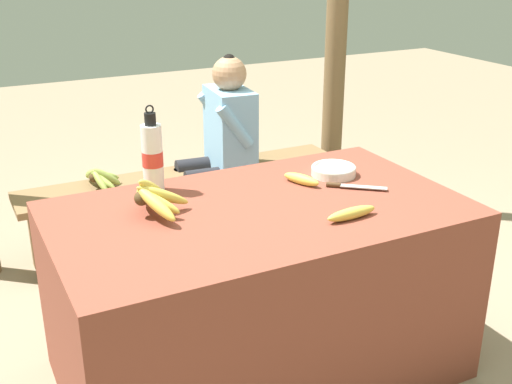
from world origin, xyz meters
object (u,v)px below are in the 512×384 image
at_px(loose_banana_front, 352,213).
at_px(seated_vendor, 222,138).
at_px(water_bottle, 152,157).
at_px(support_post_far, 338,3).
at_px(loose_banana_side, 301,179).
at_px(banana_bunch_green, 100,177).
at_px(serving_bowl, 334,170).
at_px(knife, 348,186).
at_px(wooden_bench, 186,185).
at_px(banana_bunch_ripe, 153,196).

distance_m(loose_banana_front, seated_vendor, 1.40).
relative_size(water_bottle, support_post_far, 0.13).
relative_size(loose_banana_side, banana_bunch_green, 0.56).
relative_size(serving_bowl, loose_banana_side, 1.10).
bearing_deg(knife, loose_banana_front, -83.55).
relative_size(serving_bowl, wooden_bench, 0.10).
relative_size(loose_banana_front, loose_banana_side, 1.23).
relative_size(seated_vendor, banana_bunch_green, 3.56).
xyz_separation_m(loose_banana_front, knife, (0.16, 0.25, -0.01)).
bearing_deg(support_post_far, knife, -121.22).
bearing_deg(banana_bunch_ripe, loose_banana_side, 2.25).
distance_m(banana_bunch_ripe, seated_vendor, 1.28).
height_order(banana_bunch_ripe, water_bottle, water_bottle).
relative_size(knife, seated_vendor, 0.19).
bearing_deg(knife, banana_bunch_ripe, -148.88).
bearing_deg(knife, banana_bunch_green, 159.21).
distance_m(water_bottle, seated_vendor, 1.08).
xyz_separation_m(serving_bowl, water_bottle, (-0.71, 0.17, 0.12)).
bearing_deg(serving_bowl, water_bottle, 166.93).
bearing_deg(water_bottle, serving_bowl, -13.07).
height_order(serving_bowl, banana_bunch_green, serving_bowl).
relative_size(serving_bowl, water_bottle, 0.54).
relative_size(banana_bunch_green, support_post_far, 0.12).
relative_size(serving_bowl, banana_bunch_green, 0.62).
bearing_deg(knife, seated_vendor, 130.05).
height_order(water_bottle, banana_bunch_green, water_bottle).
relative_size(water_bottle, loose_banana_side, 2.03).
bearing_deg(water_bottle, banana_bunch_green, 91.19).
bearing_deg(knife, wooden_bench, 139.92).
height_order(banana_bunch_ripe, loose_banana_front, banana_bunch_ripe).
bearing_deg(serving_bowl, seated_vendor, 93.71).
xyz_separation_m(banana_bunch_ripe, serving_bowl, (0.79, 0.05, -0.05)).
height_order(serving_bowl, knife, serving_bowl).
height_order(serving_bowl, support_post_far, support_post_far).
distance_m(banana_bunch_ripe, loose_banana_side, 0.62).
relative_size(knife, wooden_bench, 0.11).
height_order(banana_bunch_ripe, support_post_far, support_post_far).
relative_size(banana_bunch_ripe, banana_bunch_green, 1.04).
height_order(banana_bunch_ripe, banana_bunch_green, banana_bunch_ripe).
height_order(loose_banana_front, loose_banana_side, same).
height_order(wooden_bench, support_post_far, support_post_far).
relative_size(loose_banana_side, seated_vendor, 0.16).
xyz_separation_m(loose_banana_side, knife, (0.14, -0.12, -0.01)).
bearing_deg(loose_banana_front, serving_bowl, 64.82).
distance_m(banana_bunch_ripe, serving_bowl, 0.79).
xyz_separation_m(knife, support_post_far, (0.81, 1.34, 0.55)).
bearing_deg(loose_banana_side, serving_bowl, 9.46).
xyz_separation_m(wooden_bench, banana_bunch_green, (-0.46, 0.01, 0.12)).
bearing_deg(seated_vendor, serving_bowl, 99.04).
bearing_deg(knife, loose_banana_side, 177.27).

